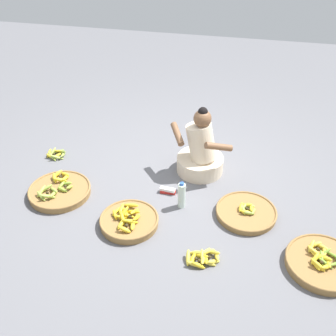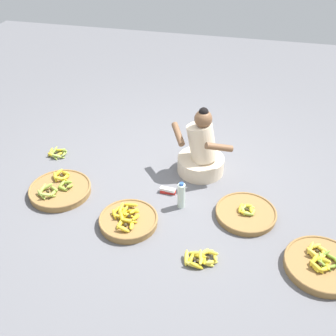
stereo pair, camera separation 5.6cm
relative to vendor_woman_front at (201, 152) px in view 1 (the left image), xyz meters
The scene contains 10 objects.
ground_plane 0.47m from the vendor_woman_front, 131.06° to the right, with size 10.00×10.00×0.00m, color slate.
vendor_woman_front is the anchor object (origin of this frame).
banana_basket_front_center 0.87m from the vendor_woman_front, 48.72° to the right, with size 0.60×0.60×0.12m.
banana_basket_front_right 1.16m from the vendor_woman_front, 117.82° to the right, with size 0.57×0.57×0.16m.
banana_basket_near_bicycle 1.71m from the vendor_woman_front, 42.98° to the right, with size 0.64×0.64×0.15m.
banana_basket_mid_left 1.57m from the vendor_woman_front, 152.33° to the right, with size 0.65×0.65×0.15m.
loose_bananas_back_center 1.35m from the vendor_woman_front, 80.29° to the right, with size 0.32×0.24×0.09m.
loose_bananas_back_right 1.73m from the vendor_woman_front, behind, with size 0.23×0.23×0.09m.
water_bottle 0.66m from the vendor_woman_front, 97.86° to the right, with size 0.08×0.08×0.30m.
packet_carton_stack 0.58m from the vendor_woman_front, 120.10° to the right, with size 0.17×0.06×0.06m.
Camera 1 is at (0.70, -3.44, 2.76)m, focal length 43.85 mm.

